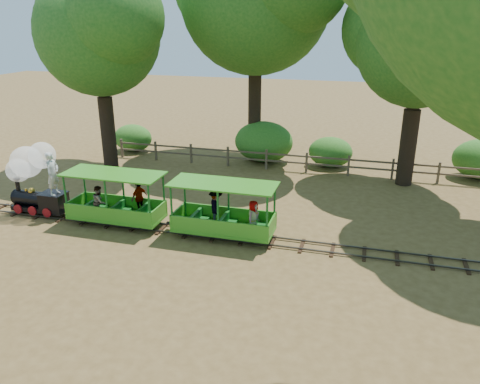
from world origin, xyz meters
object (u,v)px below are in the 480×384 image
(locomotive, at_px, (33,173))
(fence, at_px, (286,159))
(carriage_front, at_px, (117,204))
(carriage_rear, at_px, (225,215))

(locomotive, height_order, fence, locomotive)
(carriage_front, bearing_deg, fence, 59.44)
(carriage_rear, bearing_deg, locomotive, 179.72)
(carriage_rear, bearing_deg, fence, 85.37)
(fence, bearing_deg, locomotive, -135.86)
(locomotive, relative_size, carriage_rear, 0.81)
(carriage_rear, height_order, fence, carriage_rear)
(carriage_front, xyz_separation_m, fence, (4.72, 8.00, -0.21))
(carriage_front, xyz_separation_m, carriage_rear, (4.08, 0.03, 0.02))
(carriage_rear, relative_size, fence, 0.20)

